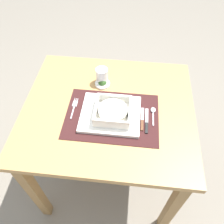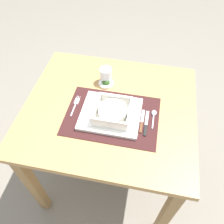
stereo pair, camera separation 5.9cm
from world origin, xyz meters
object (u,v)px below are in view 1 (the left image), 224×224
at_px(porridge_bowl, 113,112).
at_px(spoon, 153,112).
at_px(dining_table, 109,121).
at_px(drinking_glass, 102,76).
at_px(fork, 74,107).
at_px(condiment_saucer, 102,83).
at_px(butter_knife, 147,122).
at_px(bread_knife, 142,120).

relative_size(porridge_bowl, spoon, 1.51).
distance_m(dining_table, drinking_glass, 0.24).
height_order(fork, condiment_saucer, condiment_saucer).
bearing_deg(condiment_saucer, dining_table, -72.11).
xyz_separation_m(butter_knife, condiment_saucer, (-0.24, 0.23, 0.00)).
bearing_deg(spoon, drinking_glass, 145.27).
distance_m(dining_table, fork, 0.20).
xyz_separation_m(spoon, drinking_glass, (-0.27, 0.18, 0.03)).
bearing_deg(dining_table, porridge_bowl, -63.99).
relative_size(bread_knife, condiment_saucer, 1.68).
bearing_deg(spoon, butter_knife, -115.35).
bearing_deg(dining_table, fork, -173.65).
distance_m(porridge_bowl, fork, 0.20).
relative_size(spoon, butter_knife, 0.75).
xyz_separation_m(fork, drinking_glass, (0.11, 0.19, 0.03)).
bearing_deg(drinking_glass, dining_table, -72.79).
bearing_deg(drinking_glass, bread_knife, -47.55).
bearing_deg(drinking_glass, porridge_bowl, -70.47).
bearing_deg(bread_knife, fork, 172.65).
relative_size(porridge_bowl, butter_knife, 1.14).
bearing_deg(condiment_saucer, spoon, -31.57).
distance_m(fork, spoon, 0.38).
distance_m(spoon, butter_knife, 0.07).
bearing_deg(fork, spoon, -0.03).
relative_size(butter_knife, condiment_saucer, 1.80).
relative_size(fork, bread_knife, 0.97).
height_order(spoon, condiment_saucer, condiment_saucer).
distance_m(spoon, drinking_glass, 0.33).
xyz_separation_m(butter_knife, bread_knife, (-0.02, 0.01, -0.00)).
bearing_deg(bread_knife, condiment_saucer, 135.51).
xyz_separation_m(fork, bread_knife, (0.33, -0.05, 0.00)).
bearing_deg(fork, butter_knife, -10.36).
xyz_separation_m(porridge_bowl, drinking_glass, (-0.08, 0.23, -0.00)).
bearing_deg(spoon, fork, -179.26).
relative_size(fork, spoon, 1.21).
height_order(bread_knife, drinking_glass, drinking_glass).
height_order(butter_knife, drinking_glass, drinking_glass).
bearing_deg(spoon, dining_table, 176.73).
bearing_deg(spoon, condiment_saucer, 148.07).
xyz_separation_m(bread_knife, condiment_saucer, (-0.22, 0.22, 0.00)).
relative_size(dining_table, butter_knife, 5.83).
bearing_deg(butter_knife, condiment_saucer, 132.11).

